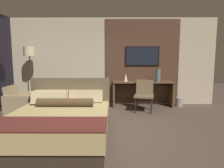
{
  "coord_description": "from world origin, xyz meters",
  "views": [
    {
      "loc": [
        0.29,
        -3.96,
        1.52
      ],
      "look_at": [
        0.27,
        0.98,
        0.88
      ],
      "focal_mm": 32.0,
      "sensor_mm": 36.0,
      "label": 1
    }
  ],
  "objects_px": {
    "tv": "(142,56)",
    "vase_short": "(126,77)",
    "desk_chair": "(144,93)",
    "vase_tall": "(158,75)",
    "bed": "(60,122)",
    "waste_bin": "(179,102)",
    "floor_lamp": "(30,56)",
    "desk": "(143,89)",
    "book": "(143,81)",
    "armchair_by_window": "(22,104)"
  },
  "relations": [
    {
      "from": "vase_short",
      "to": "waste_bin",
      "type": "bearing_deg",
      "value": -1.02
    },
    {
      "from": "bed",
      "to": "desk_chair",
      "type": "height_order",
      "value": "bed"
    },
    {
      "from": "desk_chair",
      "to": "floor_lamp",
      "type": "xyz_separation_m",
      "value": [
        -3.42,
        0.41,
        1.03
      ]
    },
    {
      "from": "tv",
      "to": "desk_chair",
      "type": "relative_size",
      "value": 1.21
    },
    {
      "from": "vase_tall",
      "to": "book",
      "type": "distance_m",
      "value": 0.49
    },
    {
      "from": "bed",
      "to": "waste_bin",
      "type": "xyz_separation_m",
      "value": [
        3.1,
        2.56,
        -0.18
      ]
    },
    {
      "from": "desk",
      "to": "vase_tall",
      "type": "height_order",
      "value": "vase_tall"
    },
    {
      "from": "tv",
      "to": "waste_bin",
      "type": "distance_m",
      "value": 1.87
    },
    {
      "from": "tv",
      "to": "waste_bin",
      "type": "relative_size",
      "value": 3.89
    },
    {
      "from": "desk_chair",
      "to": "book",
      "type": "bearing_deg",
      "value": 97.73
    },
    {
      "from": "desk",
      "to": "vase_short",
      "type": "relative_size",
      "value": 7.58
    },
    {
      "from": "bed",
      "to": "desk_chair",
      "type": "relative_size",
      "value": 2.32
    },
    {
      "from": "tv",
      "to": "vase_short",
      "type": "xyz_separation_m",
      "value": [
        -0.54,
        -0.24,
        -0.67
      ]
    },
    {
      "from": "book",
      "to": "waste_bin",
      "type": "relative_size",
      "value": 0.79
    },
    {
      "from": "desk_chair",
      "to": "floor_lamp",
      "type": "bearing_deg",
      "value": -174.09
    },
    {
      "from": "desk",
      "to": "desk_chair",
      "type": "relative_size",
      "value": 2.09
    },
    {
      "from": "vase_tall",
      "to": "waste_bin",
      "type": "xyz_separation_m",
      "value": [
        0.7,
        0.03,
        -0.85
      ]
    },
    {
      "from": "armchair_by_window",
      "to": "bed",
      "type": "bearing_deg",
      "value": -139.19
    },
    {
      "from": "vase_tall",
      "to": "book",
      "type": "height_order",
      "value": "vase_tall"
    },
    {
      "from": "bed",
      "to": "tv",
      "type": "bearing_deg",
      "value": 55.7
    },
    {
      "from": "desk_chair",
      "to": "bed",
      "type": "bearing_deg",
      "value": -120.62
    },
    {
      "from": "desk_chair",
      "to": "vase_tall",
      "type": "bearing_deg",
      "value": 58.89
    },
    {
      "from": "armchair_by_window",
      "to": "book",
      "type": "distance_m",
      "value": 3.63
    },
    {
      "from": "desk",
      "to": "book",
      "type": "xyz_separation_m",
      "value": [
        0.02,
        -0.0,
        0.27
      ]
    },
    {
      "from": "tv",
      "to": "vase_short",
      "type": "height_order",
      "value": "tv"
    },
    {
      "from": "vase_tall",
      "to": "vase_short",
      "type": "xyz_separation_m",
      "value": [
        -1.0,
        0.06,
        -0.07
      ]
    },
    {
      "from": "desk_chair",
      "to": "tv",
      "type": "bearing_deg",
      "value": 100.1
    },
    {
      "from": "floor_lamp",
      "to": "armchair_by_window",
      "type": "bearing_deg",
      "value": -90.1
    },
    {
      "from": "desk",
      "to": "book",
      "type": "height_order",
      "value": "book"
    },
    {
      "from": "floor_lamp",
      "to": "vase_tall",
      "type": "height_order",
      "value": "floor_lamp"
    },
    {
      "from": "desk",
      "to": "vase_tall",
      "type": "bearing_deg",
      "value": -10.09
    },
    {
      "from": "floor_lamp",
      "to": "bed",
      "type": "bearing_deg",
      "value": -57.78
    },
    {
      "from": "waste_bin",
      "to": "armchair_by_window",
      "type": "bearing_deg",
      "value": -169.69
    },
    {
      "from": "vase_short",
      "to": "armchair_by_window",
      "type": "bearing_deg",
      "value": -163.41
    },
    {
      "from": "vase_short",
      "to": "book",
      "type": "height_order",
      "value": "vase_short"
    },
    {
      "from": "bed",
      "to": "book",
      "type": "distance_m",
      "value": 3.3
    },
    {
      "from": "vase_short",
      "to": "book",
      "type": "relative_size",
      "value": 1.13
    },
    {
      "from": "desk_chair",
      "to": "waste_bin",
      "type": "bearing_deg",
      "value": 37.31
    },
    {
      "from": "vase_tall",
      "to": "armchair_by_window",
      "type": "bearing_deg",
      "value": -168.3
    },
    {
      "from": "tv",
      "to": "floor_lamp",
      "type": "bearing_deg",
      "value": -173.15
    },
    {
      "from": "armchair_by_window",
      "to": "floor_lamp",
      "type": "height_order",
      "value": "floor_lamp"
    },
    {
      "from": "desk_chair",
      "to": "book",
      "type": "relative_size",
      "value": 4.08
    },
    {
      "from": "floor_lamp",
      "to": "vase_tall",
      "type": "distance_m",
      "value": 3.97
    },
    {
      "from": "vase_short",
      "to": "waste_bin",
      "type": "relative_size",
      "value": 0.89
    },
    {
      "from": "desk_chair",
      "to": "vase_short",
      "type": "xyz_separation_m",
      "value": [
        -0.5,
        0.58,
        0.38
      ]
    },
    {
      "from": "bed",
      "to": "vase_short",
      "type": "bearing_deg",
      "value": 61.71
    },
    {
      "from": "floor_lamp",
      "to": "desk_chair",
      "type": "bearing_deg",
      "value": -6.76
    },
    {
      "from": "desk_chair",
      "to": "floor_lamp",
      "type": "height_order",
      "value": "floor_lamp"
    },
    {
      "from": "tv",
      "to": "desk_chair",
      "type": "bearing_deg",
      "value": -92.57
    },
    {
      "from": "bed",
      "to": "tv",
      "type": "height_order",
      "value": "tv"
    }
  ]
}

